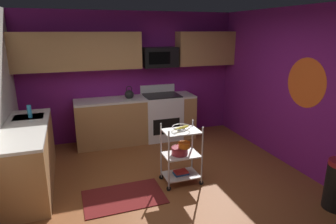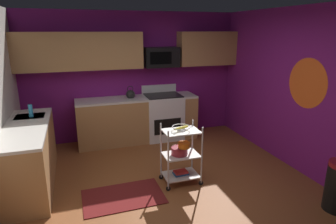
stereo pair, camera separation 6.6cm
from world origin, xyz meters
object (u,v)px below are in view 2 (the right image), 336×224
microwave (161,57)px  mixing_bowl_large (179,151)px  mixing_bowl_small (184,145)px  dish_soap_bottle (31,111)px  oven_range (163,116)px  rolling_cart (181,155)px  book_stack (181,173)px  kettle (131,94)px  fruit_bowl (181,128)px

microwave → mixing_bowl_large: size_ratio=2.78×
mixing_bowl_small → dish_soap_bottle: size_ratio=0.91×
microwave → oven_range: bearing=-89.7°
rolling_cart → oven_range: bearing=80.9°
mixing_bowl_small → microwave: bearing=82.4°
mixing_bowl_large → book_stack: size_ratio=1.12×
kettle → dish_soap_bottle: 1.91m
oven_range → book_stack: 1.96m
oven_range → fruit_bowl: oven_range is taller
microwave → mixing_bowl_large: 2.36m
fruit_bowl → mixing_bowl_small: bearing=-46.9°
mixing_bowl_large → book_stack: mixing_bowl_large is taller
book_stack → rolling_cart: bearing=180.0°
oven_range → mixing_bowl_large: (-0.33, -1.91, 0.04)m
book_stack → kettle: size_ratio=0.85×
oven_range → mixing_bowl_large: bearing=-99.8°
oven_range → dish_soap_bottle: 2.60m
oven_range → book_stack: bearing=-99.1°
rolling_cart → kettle: 2.02m
kettle → dish_soap_bottle: (-1.73, -0.81, 0.02)m
rolling_cart → mixing_bowl_large: 0.07m
microwave → fruit_bowl: 2.20m
rolling_cart → fruit_bowl: size_ratio=3.36×
mixing_bowl_small → kettle: (-0.40, 1.94, 0.38)m
microwave → mixing_bowl_small: size_ratio=3.85×
microwave → mixing_bowl_large: microwave is taller
oven_range → mixing_bowl_small: size_ratio=6.04×
microwave → dish_soap_bottle: (-2.41, -0.92, -0.68)m
oven_range → mixing_bowl_small: bearing=-98.0°
rolling_cart → microwave: bearing=81.4°
fruit_bowl → book_stack: (0.00, 0.00, -0.72)m
kettle → mixing_bowl_large: bearing=-79.7°
oven_range → book_stack: size_ratio=4.88×
fruit_bowl → rolling_cart: bearing=90.0°
kettle → dish_soap_bottle: size_ratio=1.32×
microwave → book_stack: bearing=-98.6°
mixing_bowl_large → fruit_bowl: bearing=-0.0°
rolling_cart → fruit_bowl: bearing=-90.0°
fruit_bowl → mixing_bowl_large: 0.36m
rolling_cart → book_stack: rolling_cart is taller
rolling_cart → fruit_bowl: rolling_cart is taller
fruit_bowl → book_stack: fruit_bowl is taller
oven_range → microwave: microwave is taller
microwave → book_stack: microwave is taller
mixing_bowl_large → mixing_bowl_small: mixing_bowl_small is taller
rolling_cart → mixing_bowl_small: rolling_cart is taller
fruit_bowl → book_stack: bearing=45.0°
rolling_cart → kettle: bearing=101.0°
microwave → rolling_cart: size_ratio=0.77×
fruit_bowl → dish_soap_bottle: size_ratio=1.36×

